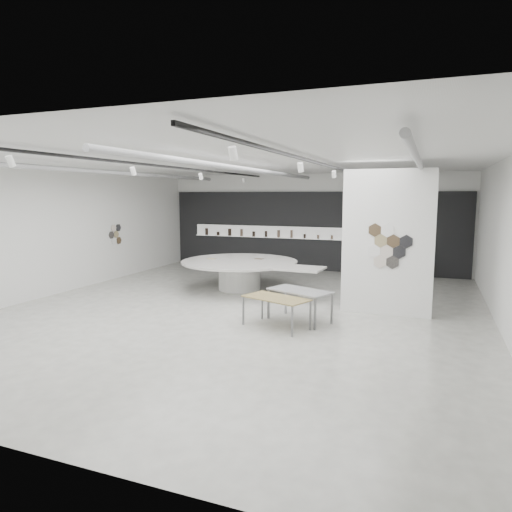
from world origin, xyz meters
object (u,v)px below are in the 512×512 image
at_px(sample_table_wood, 276,300).
at_px(sample_table_stone, 300,293).
at_px(partition_column, 388,243).
at_px(kitchen_counter, 400,265).
at_px(display_island, 241,271).

xyz_separation_m(sample_table_wood, sample_table_stone, (0.35, 0.67, 0.05)).
distance_m(partition_column, kitchen_counter, 5.68).
xyz_separation_m(partition_column, kitchen_counter, (-0.00, 5.52, -1.34)).
height_order(display_island, kitchen_counter, kitchen_counter).
bearing_deg(sample_table_stone, sample_table_wood, -117.74).
bearing_deg(sample_table_stone, partition_column, 39.08).
relative_size(partition_column, sample_table_stone, 2.20).
distance_m(partition_column, display_island, 4.87).
height_order(partition_column, sample_table_stone, partition_column).
xyz_separation_m(partition_column, display_island, (-4.52, 1.37, -1.20)).
height_order(display_island, sample_table_wood, display_island).
height_order(display_island, sample_table_stone, display_island).
bearing_deg(sample_table_wood, sample_table_stone, 62.26).
bearing_deg(sample_table_wood, partition_column, 44.70).
bearing_deg(display_island, sample_table_wood, -53.21).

